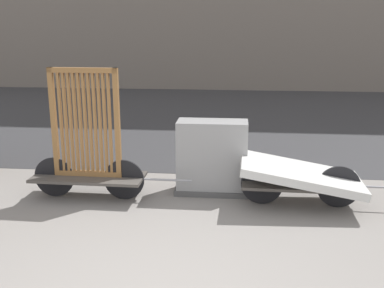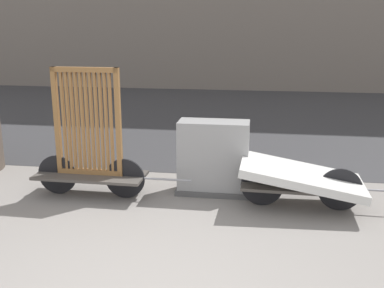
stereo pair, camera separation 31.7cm
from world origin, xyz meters
TOP-DOWN VIEW (x-y plane):
  - road_strip at (0.00, 9.01)m, footprint 56.00×10.41m
  - bike_cart_with_bedframe at (-1.50, 2.61)m, footprint 2.32×0.63m
  - bike_cart_with_mattress at (1.51, 2.61)m, footprint 2.34×1.01m
  - utility_cabinet at (0.26, 3.00)m, footprint 1.09×0.51m

SIDE VIEW (x-z plane):
  - road_strip at x=0.00m, z-range 0.00..0.01m
  - bike_cart_with_mattress at x=1.51m, z-range 0.09..0.75m
  - utility_cabinet at x=0.26m, z-range -0.04..1.05m
  - bike_cart_with_bedframe at x=-1.50m, z-range -0.27..1.61m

